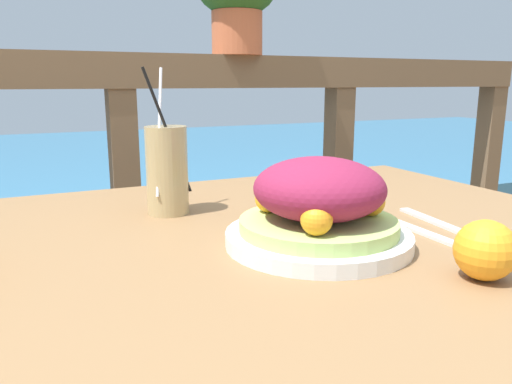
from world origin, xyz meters
name	(u,v)px	position (x,y,z in m)	size (l,w,h in m)	color
patio_table	(230,308)	(0.00, 0.00, 0.65)	(1.29, 0.95, 0.73)	olive
railing_fence	(125,175)	(0.00, 0.75, 0.71)	(2.80, 0.08, 1.03)	brown
sea_backdrop	(65,186)	(0.00, 3.25, 0.21)	(12.00, 4.00, 0.41)	teal
salad_plate	(319,208)	(0.12, -0.03, 0.79)	(0.26, 0.26, 0.12)	silver
drink_glass	(167,170)	(-0.02, 0.23, 0.81)	(0.08, 0.08, 0.25)	tan
fork	(417,230)	(0.29, -0.04, 0.74)	(0.02, 0.18, 0.00)	silver
knife	(437,223)	(0.35, -0.02, 0.74)	(0.04, 0.18, 0.00)	silver
orange_near_glass	(485,250)	(0.23, -0.21, 0.77)	(0.07, 0.07, 0.07)	orange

